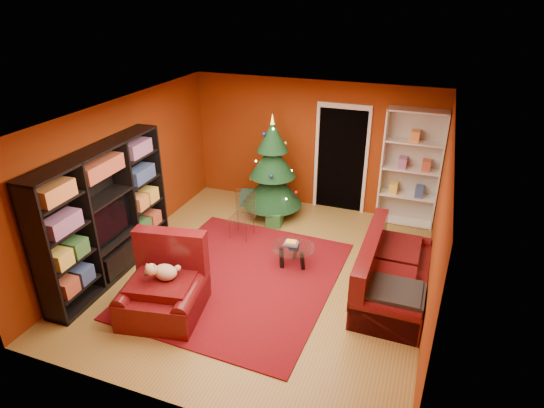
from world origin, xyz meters
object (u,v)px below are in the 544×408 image
(white_bookshelf, at_px, (411,169))
(acrylic_chair, at_px, (242,218))
(gift_box_teal, at_px, (248,198))
(dog, at_px, (165,272))
(christmas_tree, at_px, (272,168))
(armchair, at_px, (162,287))
(rug, at_px, (240,278))
(coffee_table, at_px, (293,256))
(sofa, at_px, (395,268))
(media_unit, at_px, (106,214))
(gift_box_red, at_px, (263,207))
(gift_box_green, at_px, (275,219))

(white_bookshelf, bearing_deg, acrylic_chair, -148.46)
(gift_box_teal, distance_m, dog, 3.69)
(christmas_tree, bearing_deg, armchair, -96.13)
(rug, xyz_separation_m, coffee_table, (0.68, 0.64, 0.18))
(rug, relative_size, sofa, 1.60)
(media_unit, xyz_separation_m, coffee_table, (2.67, 1.15, -0.85))
(rug, xyz_separation_m, acrylic_chair, (-0.49, 1.22, 0.38))
(white_bookshelf, bearing_deg, gift_box_red, -168.36)
(sofa, distance_m, coffee_table, 1.66)
(gift_box_teal, relative_size, armchair, 0.26)
(gift_box_red, bearing_deg, media_unit, -117.52)
(christmas_tree, xyz_separation_m, gift_box_red, (-0.23, 0.07, -0.91))
(gift_box_red, xyz_separation_m, dog, (-0.10, -3.41, 0.56))
(gift_box_teal, xyz_separation_m, white_bookshelf, (3.18, 0.31, 0.97))
(media_unit, relative_size, sofa, 1.29)
(acrylic_chair, bearing_deg, white_bookshelf, 34.05)
(gift_box_red, distance_m, coffee_table, 2.06)
(dog, height_order, sofa, sofa)
(coffee_table, relative_size, acrylic_chair, 0.92)
(gift_box_green, distance_m, coffee_table, 1.43)
(christmas_tree, relative_size, sofa, 1.00)
(media_unit, relative_size, coffee_table, 3.75)
(gift_box_red, distance_m, white_bookshelf, 2.97)
(armchair, relative_size, coffee_table, 1.58)
(rug, distance_m, gift_box_green, 1.86)
(media_unit, xyz_separation_m, gift_box_green, (1.90, 2.36, -0.90))
(media_unit, xyz_separation_m, white_bookshelf, (4.22, 3.37, 0.07))
(christmas_tree, height_order, armchair, christmas_tree)
(white_bookshelf, relative_size, armchair, 2.00)
(gift_box_red, bearing_deg, coffee_table, -54.83)
(gift_box_green, bearing_deg, rug, -87.37)
(gift_box_red, height_order, sofa, sofa)
(media_unit, height_order, white_bookshelf, white_bookshelf)
(rug, bearing_deg, gift_box_red, 102.22)
(gift_box_green, distance_m, dog, 3.03)
(rug, relative_size, media_unit, 1.23)
(white_bookshelf, xyz_separation_m, acrylic_chair, (-2.74, -1.64, -0.72))
(christmas_tree, xyz_separation_m, gift_box_green, (0.19, -0.40, -0.88))
(media_unit, bearing_deg, white_bookshelf, 36.66)
(gift_box_teal, xyz_separation_m, gift_box_green, (0.86, -0.70, -0.01))
(christmas_tree, xyz_separation_m, white_bookshelf, (2.52, 0.60, 0.10))
(dog, height_order, coffee_table, dog)
(coffee_table, bearing_deg, rug, -136.68)
(acrylic_chair, bearing_deg, armchair, -90.46)
(media_unit, height_order, sofa, media_unit)
(christmas_tree, xyz_separation_m, sofa, (2.59, -1.82, -0.57))
(dog, height_order, acrylic_chair, dog)
(gift_box_green, relative_size, white_bookshelf, 0.12)
(gift_box_teal, bearing_deg, dog, -84.70)
(christmas_tree, bearing_deg, gift_box_red, 162.94)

